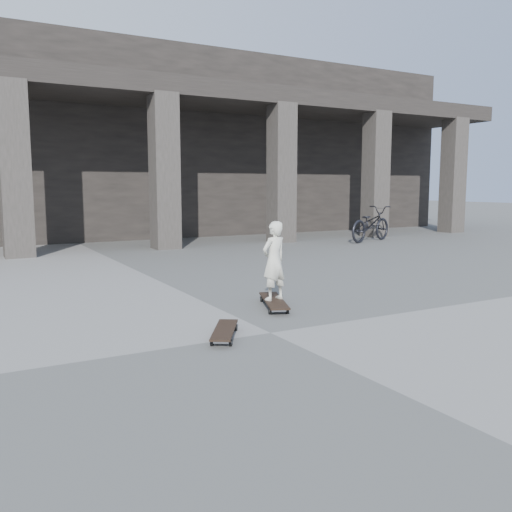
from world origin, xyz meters
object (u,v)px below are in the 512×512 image
skateboard_spare (224,331)px  bicycle (370,224)px  longboard (274,301)px  child (274,261)px

skateboard_spare → bicycle: size_ratio=0.42×
skateboard_spare → bicycle: bearing=-16.8°
longboard → bicycle: 9.40m
skateboard_spare → child: 1.69m
skateboard_spare → bicycle: bicycle is taller
longboard → bicycle: (7.04, 6.22, 0.44)m
longboard → skateboard_spare: (-1.23, -1.02, -0.01)m
longboard → skateboard_spare: longboard is taller
bicycle → longboard: bearing=112.6°
longboard → bicycle: bearing=-27.0°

